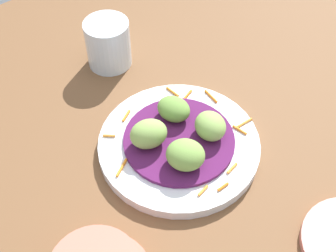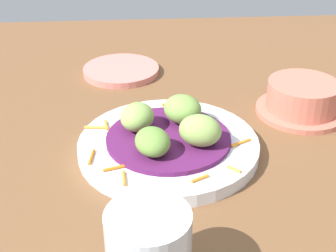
# 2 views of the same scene
# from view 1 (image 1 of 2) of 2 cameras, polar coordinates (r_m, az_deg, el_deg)

# --- Properties ---
(table_surface) EXTENTS (1.10, 1.10, 0.02)m
(table_surface) POSITION_cam_1_polar(r_m,az_deg,el_deg) (0.69, 5.54, -3.18)
(table_surface) COLOR brown
(table_surface) RESTS_ON ground
(main_plate) EXTENTS (0.24, 0.24, 0.02)m
(main_plate) POSITION_cam_1_polar(r_m,az_deg,el_deg) (0.67, 1.40, -2.44)
(main_plate) COLOR silver
(main_plate) RESTS_ON table_surface
(cabbage_bed) EXTENTS (0.17, 0.17, 0.01)m
(cabbage_bed) POSITION_cam_1_polar(r_m,az_deg,el_deg) (0.66, 1.42, -1.80)
(cabbage_bed) COLOR #51194C
(cabbage_bed) RESTS_ON main_plate
(carrot_garnish) EXTENTS (0.22, 0.20, 0.00)m
(carrot_garnish) POSITION_cam_1_polar(r_m,az_deg,el_deg) (0.68, 2.69, -0.56)
(carrot_garnish) COLOR orange
(carrot_garnish) RESTS_ON main_plate
(guac_scoop_left) EXTENTS (0.07, 0.06, 0.04)m
(guac_scoop_left) POSITION_cam_1_polar(r_m,az_deg,el_deg) (0.64, -2.49, -1.01)
(guac_scoop_left) COLOR #84A851
(guac_scoop_left) RESTS_ON cabbage_bed
(guac_scoop_center) EXTENTS (0.07, 0.07, 0.04)m
(guac_scoop_center) POSITION_cam_1_polar(r_m,az_deg,el_deg) (0.62, 2.25, -3.70)
(guac_scoop_center) COLOR #759E47
(guac_scoop_center) RESTS_ON cabbage_bed
(guac_scoop_right) EXTENTS (0.06, 0.06, 0.04)m
(guac_scoop_right) POSITION_cam_1_polar(r_m,az_deg,el_deg) (0.65, 5.32, -0.06)
(guac_scoop_right) COLOR #84A851
(guac_scoop_right) RESTS_ON cabbage_bed
(guac_scoop_back) EXTENTS (0.06, 0.06, 0.03)m
(guac_scoop_back) POSITION_cam_1_polar(r_m,az_deg,el_deg) (0.68, 0.73, 2.19)
(guac_scoop_back) COLOR olive
(guac_scoop_back) RESTS_ON cabbage_bed
(water_glass) EXTENTS (0.08, 0.08, 0.08)m
(water_glass) POSITION_cam_1_polar(r_m,az_deg,el_deg) (0.79, -7.65, 10.40)
(water_glass) COLOR silver
(water_glass) RESTS_ON table_surface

